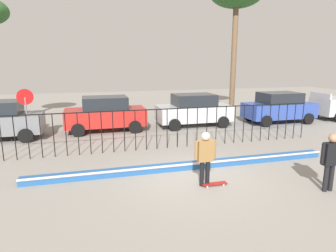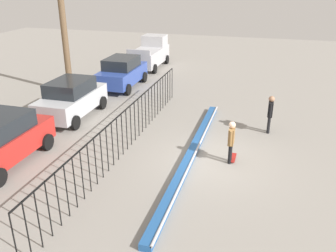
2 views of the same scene
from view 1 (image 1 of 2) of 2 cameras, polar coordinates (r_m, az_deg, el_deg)
ground_plane at (r=9.93m, az=5.32°, el=-9.88°), size 60.00×60.00×0.00m
bowl_coping_ledge at (r=10.64m, az=3.69°, el=-7.62°), size 11.00×0.40×0.27m
perimeter_fence at (r=12.86m, az=-0.17°, el=0.40°), size 14.04×0.04×1.77m
skateboarder at (r=9.03m, az=7.19°, el=-5.36°), size 0.68×0.26×1.69m
skateboard at (r=9.39m, az=8.95°, el=-10.93°), size 0.80×0.20×0.07m
camera_operator at (r=9.77m, az=28.92°, el=-5.26°), size 0.71×0.26×1.75m
parked_car_red at (r=16.53m, az=-11.97°, el=2.36°), size 4.30×2.12×1.90m
parked_car_silver at (r=17.52m, az=4.97°, el=3.12°), size 4.30×2.12×1.90m
parked_car_blue at (r=19.73m, az=20.58°, el=3.41°), size 4.30×2.12×1.90m
stop_sign at (r=15.63m, az=-25.71°, el=3.24°), size 0.76×0.07×2.50m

